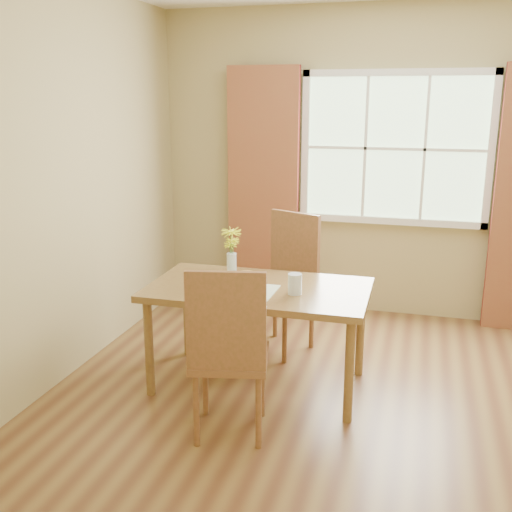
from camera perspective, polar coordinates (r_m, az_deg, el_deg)
The scene contains 11 objects.
room at distance 3.53m, azimuth 11.30°, elevation 5.09°, with size 4.24×3.84×2.74m.
window at distance 5.37m, azimuth 13.08°, elevation 9.92°, with size 1.62×0.06×1.32m.
curtain_left at distance 5.50m, azimuth 0.69°, elevation 6.22°, with size 0.65×0.08×2.20m, color maroon.
dining_table at distance 4.02m, azimuth 0.25°, elevation -3.91°, with size 1.47×0.83×0.71m.
chair_near at distance 3.40m, azimuth -2.66°, elevation -8.68°, with size 0.52×0.52×1.05m.
chair_far at distance 4.68m, azimuth 2.99°, elevation -1.84°, with size 0.58×0.58×1.07m.
placemat at distance 3.91m, azimuth -1.45°, elevation -3.26°, with size 0.45×0.33×0.01m, color beige.
plate at distance 3.88m, azimuth -2.02°, elevation -3.31°, with size 0.22×0.22×0.01m, color #7BDC37.
croissant_sandwich at distance 3.90m, azimuth -0.84°, elevation -2.26°, with size 0.16×0.12×0.12m.
water_glass at distance 3.83m, azimuth 3.72°, elevation -2.72°, with size 0.09×0.09×0.13m.
flower_vase at distance 4.16m, azimuth -2.35°, elevation 0.79°, with size 0.14×0.14×0.35m.
Camera 1 is at (0.26, -3.47, 1.94)m, focal length 42.00 mm.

